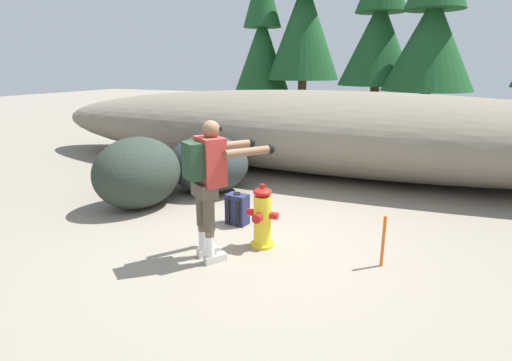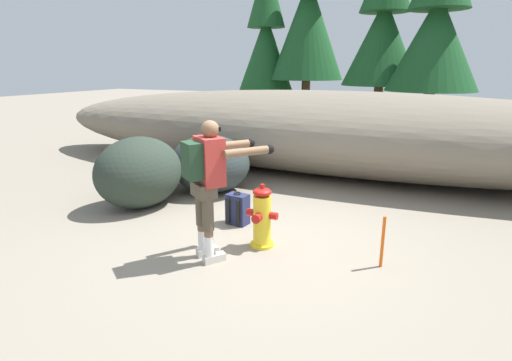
# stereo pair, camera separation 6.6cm
# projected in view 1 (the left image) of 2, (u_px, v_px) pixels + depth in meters

# --- Properties ---
(ground_plane) EXTENTS (56.00, 56.00, 0.04)m
(ground_plane) POSITION_uv_depth(u_px,v_px,m) (247.00, 247.00, 5.11)
(ground_plane) COLOR gray
(dirt_embankment) EXTENTS (14.35, 3.20, 1.70)m
(dirt_embankment) POSITION_uv_depth(u_px,v_px,m) (330.00, 132.00, 8.50)
(dirt_embankment) COLOR #756B5B
(dirt_embankment) RESTS_ON ground_plane
(fire_hydrant) EXTENTS (0.40, 0.35, 0.81)m
(fire_hydrant) POSITION_uv_depth(u_px,v_px,m) (262.00, 218.00, 5.00)
(fire_hydrant) COLOR yellow
(fire_hydrant) RESTS_ON ground_plane
(utility_worker) EXTENTS (0.89, 1.01, 1.62)m
(utility_worker) POSITION_uv_depth(u_px,v_px,m) (210.00, 174.00, 4.49)
(utility_worker) COLOR beige
(utility_worker) RESTS_ON ground_plane
(spare_backpack) EXTENTS (0.32, 0.31, 0.47)m
(spare_backpack) POSITION_uv_depth(u_px,v_px,m) (238.00, 209.00, 5.76)
(spare_backpack) COLOR #23284C
(spare_backpack) RESTS_ON ground_plane
(boulder_large) EXTENTS (1.55, 1.72, 1.13)m
(boulder_large) POSITION_uv_depth(u_px,v_px,m) (138.00, 173.00, 6.35)
(boulder_large) COLOR #29342B
(boulder_large) RESTS_ON ground_plane
(boulder_mid) EXTENTS (1.48, 1.35, 1.01)m
(boulder_mid) POSITION_uv_depth(u_px,v_px,m) (208.00, 164.00, 7.21)
(boulder_mid) COLOR #283131
(boulder_mid) RESTS_ON ground_plane
(boulder_small) EXTENTS (1.38, 1.50, 0.69)m
(boulder_small) POSITION_uv_depth(u_px,v_px,m) (142.00, 170.00, 7.43)
(boulder_small) COLOR #343031
(boulder_small) RESTS_ON ground_plane
(pine_tree_far_left) EXTENTS (2.14, 2.14, 5.94)m
(pine_tree_far_left) POSITION_uv_depth(u_px,v_px,m) (262.00, 39.00, 14.87)
(pine_tree_far_left) COLOR #47331E
(pine_tree_far_left) RESTS_ON ground_plane
(pine_tree_left) EXTENTS (2.56, 2.56, 7.41)m
(pine_tree_left) POSITION_uv_depth(u_px,v_px,m) (304.00, 9.00, 13.98)
(pine_tree_left) COLOR #47331E
(pine_tree_left) RESTS_ON ground_plane
(pine_tree_center) EXTENTS (2.42, 2.42, 6.00)m
(pine_tree_center) POSITION_uv_depth(u_px,v_px,m) (380.00, 25.00, 12.68)
(pine_tree_center) COLOR #47331E
(pine_tree_center) RESTS_ON ground_plane
(pine_tree_right) EXTENTS (2.56, 2.56, 5.89)m
(pine_tree_right) POSITION_uv_depth(u_px,v_px,m) (433.00, 24.00, 11.31)
(pine_tree_right) COLOR #47331E
(pine_tree_right) RESTS_ON ground_plane
(survey_stake) EXTENTS (0.04, 0.04, 0.60)m
(survey_stake) POSITION_uv_depth(u_px,v_px,m) (383.00, 241.00, 4.51)
(survey_stake) COLOR #E55914
(survey_stake) RESTS_ON ground_plane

